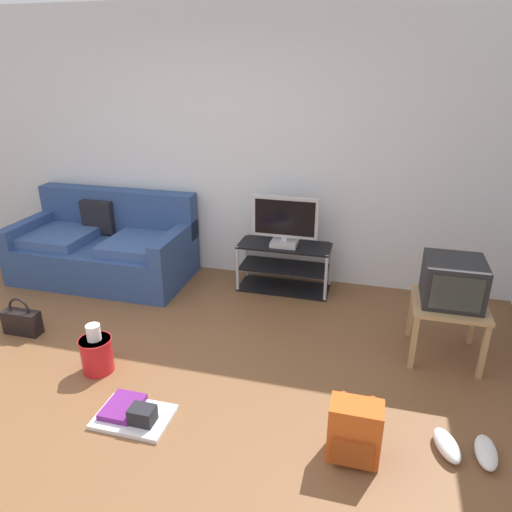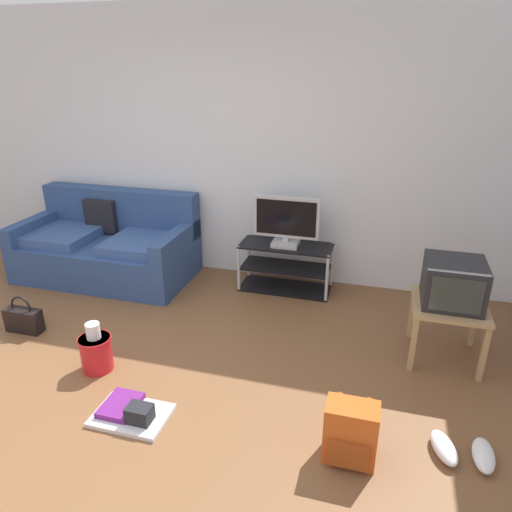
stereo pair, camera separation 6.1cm
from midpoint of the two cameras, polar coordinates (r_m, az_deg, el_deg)
The scene contains 12 objects.
ground_plane at distance 3.50m, azimuth -17.82°, elevation -17.22°, with size 9.00×9.80×0.02m, color brown.
wall_back at distance 4.98m, azimuth -4.18°, elevation 13.04°, with size 9.00×0.10×2.70m, color silver.
couch at distance 5.30m, azimuth -17.08°, elevation 1.08°, with size 1.81×0.94×0.88m.
tv_stand at distance 4.77m, azimuth 3.97°, elevation -1.34°, with size 0.91×0.38×0.48m.
flat_tv at distance 4.57m, azimuth 4.07°, elevation 4.10°, with size 0.64×0.22×0.49m.
side_table at distance 3.90m, azimuth 22.67°, elevation -6.27°, with size 0.54×0.54×0.47m.
crt_tv at distance 3.82m, azimuth 23.18°, elevation -2.98°, with size 0.43×0.44×0.34m.
backpack at distance 2.96m, azimuth 11.99°, elevation -20.21°, with size 0.30×0.26×0.37m.
handbag at distance 4.53m, azimuth -25.93°, elevation -6.88°, with size 0.32×0.12×0.34m.
cleaning_bucket at distance 3.78m, azimuth -18.33°, elevation -10.79°, with size 0.24×0.24×0.39m.
sneakers_pair at distance 3.25m, azimuth 24.31°, elevation -20.73°, with size 0.38×0.30×0.09m.
floor_tray at distance 3.34m, azimuth -14.41°, elevation -17.83°, with size 0.49×0.34×0.14m.
Camera 2 is at (1.71, -2.16, 2.17)m, focal length 33.10 mm.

